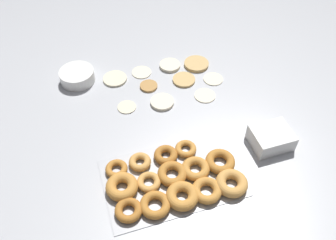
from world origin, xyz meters
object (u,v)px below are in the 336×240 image
(pancake_4, at_px, (127,107))
(pancake_8, at_px, (205,95))
(pancake_2, at_px, (196,64))
(pancake_9, at_px, (142,72))
(pancake_5, at_px, (115,79))
(pancake_7, at_px, (213,79))
(pancake_0, at_px, (184,80))
(pancake_1, at_px, (149,86))
(batter_bowl, at_px, (77,76))
(pancake_3, at_px, (170,65))
(container_stack, at_px, (271,138))
(donut_tray, at_px, (175,180))
(pancake_6, at_px, (162,102))

(pancake_4, xyz_separation_m, pancake_8, (0.35, -0.04, 0.00))
(pancake_2, distance_m, pancake_9, 0.27)
(pancake_4, height_order, pancake_5, pancake_5)
(pancake_7, bearing_deg, pancake_0, 165.91)
(pancake_0, bearing_deg, pancake_1, 177.34)
(batter_bowl, bearing_deg, pancake_9, -6.61)
(pancake_2, distance_m, pancake_5, 0.40)
(pancake_3, height_order, pancake_4, pancake_3)
(pancake_7, bearing_deg, pancake_4, -172.38)
(pancake_4, distance_m, pancake_9, 0.24)
(pancake_4, xyz_separation_m, container_stack, (0.49, -0.37, 0.03))
(pancake_3, distance_m, pancake_9, 0.14)
(pancake_0, bearing_deg, donut_tray, -112.71)
(pancake_5, height_order, pancake_9, pancake_5)
(batter_bowl, relative_size, container_stack, 1.05)
(pancake_9, bearing_deg, pancake_1, -86.91)
(container_stack, bearing_deg, pancake_4, 143.23)
(pancake_6, distance_m, donut_tray, 0.41)
(pancake_2, xyz_separation_m, pancake_6, (-0.24, -0.20, -0.00))
(pancake_6, bearing_deg, pancake_3, 64.52)
(pancake_0, distance_m, pancake_7, 0.14)
(pancake_2, distance_m, pancake_7, 0.13)
(pancake_2, xyz_separation_m, donut_tray, (-0.31, -0.60, 0.01))
(pancake_7, relative_size, pancake_9, 0.99)
(pancake_0, relative_size, pancake_7, 1.14)
(pancake_5, bearing_deg, pancake_9, 4.75)
(pancake_3, bearing_deg, batter_bowl, 175.86)
(pancake_2, bearing_deg, pancake_3, 167.01)
(pancake_4, relative_size, container_stack, 0.53)
(pancake_4, distance_m, pancake_8, 0.35)
(pancake_2, relative_size, pancake_4, 1.48)
(pancake_4, relative_size, pancake_6, 0.78)
(pancake_1, relative_size, pancake_6, 0.78)
(pancake_0, xyz_separation_m, pancake_8, (0.06, -0.13, -0.00))
(pancake_0, xyz_separation_m, pancake_2, (0.10, 0.09, 0.00))
(pancake_2, height_order, pancake_8, pancake_2)
(pancake_7, xyz_separation_m, pancake_9, (-0.31, 0.15, -0.00))
(pancake_9, bearing_deg, batter_bowl, 173.39)
(pancake_5, bearing_deg, pancake_1, -35.25)
(pancake_1, distance_m, pancake_5, 0.17)
(pancake_9, bearing_deg, pancake_3, 1.00)
(pancake_9, bearing_deg, pancake_2, -5.64)
(pancake_2, relative_size, donut_tray, 0.24)
(pancake_9, distance_m, batter_bowl, 0.30)
(pancake_0, distance_m, container_stack, 0.50)
(pancake_8, height_order, container_stack, container_stack)
(pancake_2, relative_size, pancake_3, 1.19)
(pancake_0, height_order, pancake_6, pancake_6)
(pancake_8, bearing_deg, pancake_2, 79.40)
(pancake_4, height_order, batter_bowl, batter_bowl)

